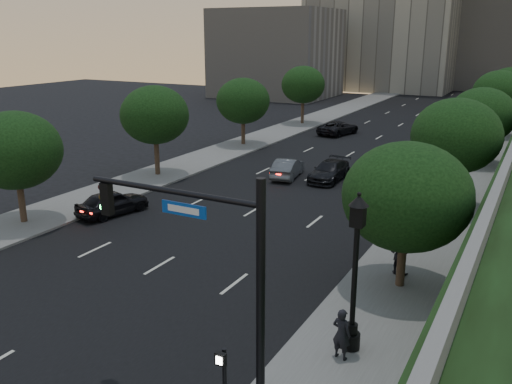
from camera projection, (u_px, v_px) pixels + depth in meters
The scene contains 27 objects.
ground at pixel (78, 314), 20.72m from camera, with size 160.00×160.00×0.00m, color black.
road_surface at pixel (343, 159), 46.06m from camera, with size 16.00×140.00×0.02m, color black.
sidewalk_right at pixel (470, 172), 41.39m from camera, with size 4.50×140.00×0.15m, color slate.
sidewalk_left at pixel (239, 146), 50.70m from camera, with size 4.50×140.00×0.15m, color slate.
office_block_left at pixel (388, 1), 100.26m from camera, with size 26.00×20.00×32.00m, color #9A9786.
office_block_mid at pixel (508, 17), 100.48m from camera, with size 22.00×18.00×26.00m, color #A7A299.
office_block_filler at pixel (277, 53), 89.68m from camera, with size 18.00×16.00×14.00m, color #A7A299.
tree_right_a at pixel (407, 197), 21.66m from camera, with size 5.20×5.20×6.24m.
tree_right_b at pixel (456, 136), 31.66m from camera, with size 5.20×5.20×6.74m.
tree_right_c at pixel (482, 116), 42.78m from camera, with size 5.20×5.20×6.24m.
tree_right_d at pixel (499, 93), 54.47m from camera, with size 5.20×5.20×6.74m.
tree_right_e at pixel (510, 85), 67.28m from camera, with size 5.20×5.20×6.24m.
tree_left_a at pixel (15, 150), 29.28m from camera, with size 5.00×5.00×6.34m.
tree_left_b at pixel (155, 115), 39.31m from camera, with size 5.00×5.00×6.71m.
tree_left_c at pixel (243, 101), 50.39m from camera, with size 5.00×5.00×6.34m.
tree_left_d at pixel (303, 85), 62.12m from camera, with size 5.00×5.00×6.71m.
traffic_signal_mast at pixel (224, 294), 14.36m from camera, with size 5.68×0.56×7.00m.
street_lamp at pixel (354, 280), 17.51m from camera, with size 0.64×0.64×5.62m.
pedestrian_signal at pixel (224, 381), 14.18m from camera, with size 0.30×0.33×2.50m.
sedan_near_left at pixel (112, 202), 31.79m from camera, with size 1.76×4.37×1.49m, color black.
sedan_mid_left at pixel (288, 168), 39.97m from camera, with size 1.53×4.39×1.45m, color #54575B.
sedan_far_left at pixel (338, 128), 56.77m from camera, with size 2.39×5.18×1.44m, color black.
sedan_near_right at pixel (329, 171), 39.17m from camera, with size 1.96×4.83×1.40m, color black.
sedan_far_right at pixel (428, 152), 45.13m from camera, with size 1.77×4.41×1.50m, color slate.
pedestrian_a at pixel (341, 334), 17.41m from camera, with size 0.64×0.42×1.75m, color black.
pedestrian_b at pixel (399, 254), 23.59m from camera, with size 0.90×0.70×1.86m, color black.
pedestrian_c at pixel (410, 226), 27.19m from camera, with size 1.00×0.41×1.70m, color black.
Camera 1 is at (14.79, -13.12, 10.34)m, focal length 38.00 mm.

